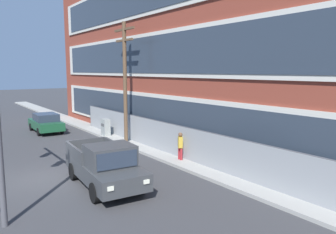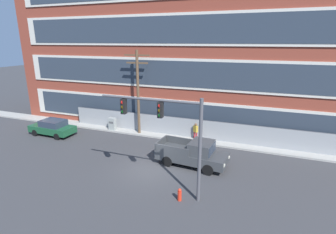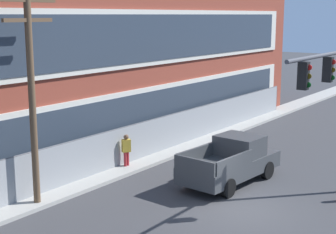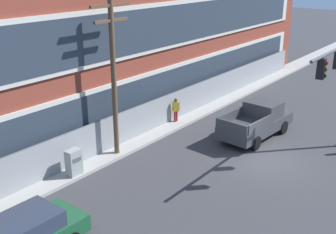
# 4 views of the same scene
# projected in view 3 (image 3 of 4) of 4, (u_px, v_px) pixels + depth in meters

# --- Properties ---
(ground_plane) EXTENTS (160.00, 160.00, 0.00)m
(ground_plane) POSITION_uv_depth(u_px,v_px,m) (239.00, 210.00, 19.41)
(ground_plane) COLOR #38383A
(sidewalk_building_side) EXTENTS (80.00, 1.66, 0.16)m
(sidewalk_building_side) POSITION_uv_depth(u_px,v_px,m) (105.00, 175.00, 23.31)
(sidewalk_building_side) COLOR #9E9B93
(sidewalk_building_side) RESTS_ON ground
(chain_link_fence) EXTENTS (31.40, 0.06, 1.99)m
(chain_link_fence) POSITION_uv_depth(u_px,v_px,m) (149.00, 139.00, 26.23)
(chain_link_fence) COLOR gray
(chain_link_fence) RESTS_ON ground
(traffic_signal_mast) EXTENTS (6.22, 0.43, 6.15)m
(traffic_signal_mast) POSITION_uv_depth(u_px,v_px,m) (331.00, 93.00, 19.03)
(traffic_signal_mast) COLOR #4C4C51
(traffic_signal_mast) RESTS_ON ground
(pickup_truck_dark_grey) EXTENTS (5.42, 2.47, 1.99)m
(pickup_truck_dark_grey) POSITION_uv_depth(u_px,v_px,m) (232.00, 161.00, 22.40)
(pickup_truck_dark_grey) COLOR #383A3D
(pickup_truck_dark_grey) RESTS_ON ground
(utility_pole_near_corner) EXTENTS (2.56, 0.26, 8.24)m
(utility_pole_near_corner) POSITION_uv_depth(u_px,v_px,m) (31.00, 88.00, 18.89)
(utility_pole_near_corner) COLOR brown
(utility_pole_near_corner) RESTS_ON ground
(pedestrian_near_cabinet) EXTENTS (0.47, 0.41, 1.69)m
(pedestrian_near_cabinet) POSITION_uv_depth(u_px,v_px,m) (126.00, 149.00, 24.33)
(pedestrian_near_cabinet) COLOR maroon
(pedestrian_near_cabinet) RESTS_ON ground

